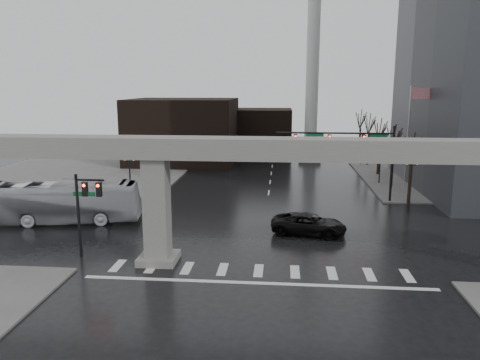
{
  "coord_description": "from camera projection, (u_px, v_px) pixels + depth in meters",
  "views": [
    {
      "loc": [
        1.38,
        -30.11,
        12.03
      ],
      "look_at": [
        -1.94,
        6.88,
        4.5
      ],
      "focal_mm": 35.0,
      "sensor_mm": 36.0,
      "label": 1
    }
  ],
  "objects": [
    {
      "name": "sidewalk_ne",
      "position": [
        459.0,
        173.0,
        64.75
      ],
      "size": [
        28.0,
        36.0,
        0.15
      ],
      "primitive_type": "cube",
      "color": "slate",
      "rests_on": "ground"
    },
    {
      "name": "sidewalk_nw",
      "position": [
        96.0,
        168.0,
        69.31
      ],
      "size": [
        28.0,
        36.0,
        0.15
      ],
      "primitive_type": "cube",
      "color": "slate",
      "rests_on": "ground"
    },
    {
      "name": "city_bus",
      "position": [
        63.0,
        202.0,
        41.46
      ],
      "size": [
        13.82,
        5.36,
        3.76
      ],
      "primitive_type": "imported",
      "rotation": [
        0.0,
        0.0,
        1.74
      ],
      "color": "silver",
      "rests_on": "ground"
    },
    {
      "name": "tree_right_2",
      "position": [
        379.0,
        154.0,
        63.26
      ],
      "size": [
        1.1,
        1.63,
        7.85
      ],
      "color": "black",
      "rests_on": "ground"
    },
    {
      "name": "lamp_right_0",
      "position": [
        411.0,
        179.0,
        43.7
      ],
      "size": [
        1.22,
        0.32,
        5.11
      ],
      "color": "black",
      "rests_on": "ground"
    },
    {
      "name": "pickup_truck",
      "position": [
        309.0,
        224.0,
        38.41
      ],
      "size": [
        6.49,
        3.82,
        1.69
      ],
      "primitive_type": "imported",
      "rotation": [
        0.0,
        0.0,
        1.4
      ],
      "color": "black",
      "rests_on": "ground"
    },
    {
      "name": "lamp_right_1",
      "position": [
        380.0,
        156.0,
        57.37
      ],
      "size": [
        1.22,
        0.32,
        5.11
      ],
      "color": "black",
      "rests_on": "ground"
    },
    {
      "name": "tree_right_0",
      "position": [
        410.0,
        178.0,
        47.67
      ],
      "size": [
        1.09,
        1.58,
        7.5
      ],
      "color": "black",
      "rests_on": "ground"
    },
    {
      "name": "lamp_left_0",
      "position": [
        130.0,
        174.0,
        46.07
      ],
      "size": [
        1.22,
        0.32,
        5.11
      ],
      "color": "black",
      "rests_on": "ground"
    },
    {
      "name": "building_far_left",
      "position": [
        183.0,
        131.0,
        73.14
      ],
      "size": [
        16.0,
        14.0,
        10.0
      ],
      "primitive_type": "cube",
      "color": "black",
      "rests_on": "ground"
    },
    {
      "name": "elevated_guideway",
      "position": [
        280.0,
        166.0,
        30.43
      ],
      "size": [
        48.0,
        2.6,
        8.7
      ],
      "color": "gray",
      "rests_on": "ground"
    },
    {
      "name": "signal_left_pole",
      "position": [
        85.0,
        201.0,
        32.66
      ],
      "size": [
        2.3,
        0.3,
        6.0
      ],
      "color": "black",
      "rests_on": "ground"
    },
    {
      "name": "tree_right_1",
      "position": [
        392.0,
        164.0,
        55.46
      ],
      "size": [
        1.09,
        1.61,
        7.67
      ],
      "color": "black",
      "rests_on": "ground"
    },
    {
      "name": "flagpole_assembly",
      "position": [
        411.0,
        128.0,
        50.55
      ],
      "size": [
        2.06,
        0.12,
        12.0
      ],
      "color": "silver",
      "rests_on": "ground"
    },
    {
      "name": "building_far_mid",
      "position": [
        263.0,
        132.0,
        82.05
      ],
      "size": [
        10.0,
        10.0,
        8.0
      ],
      "primitive_type": "cube",
      "color": "black",
      "rests_on": "ground"
    },
    {
      "name": "lamp_left_1",
      "position": [
        165.0,
        154.0,
        59.73
      ],
      "size": [
        1.22,
        0.32,
        5.11
      ],
      "color": "black",
      "rests_on": "ground"
    },
    {
      "name": "lamp_left_2",
      "position": [
        187.0,
        141.0,
        73.4
      ],
      "size": [
        1.22,
        0.32,
        5.11
      ],
      "color": "black",
      "rests_on": "ground"
    },
    {
      "name": "tree_right_4",
      "position": [
        360.0,
        140.0,
        78.85
      ],
      "size": [
        1.12,
        1.69,
        8.19
      ],
      "color": "black",
      "rests_on": "ground"
    },
    {
      "name": "smokestack",
      "position": [
        312.0,
        77.0,
        73.63
      ],
      "size": [
        3.6,
        3.6,
        30.0
      ],
      "color": "silver",
      "rests_on": "ground"
    },
    {
      "name": "signal_mast_arm",
      "position": [
        355.0,
        147.0,
        48.31
      ],
      "size": [
        12.12,
        0.43,
        8.0
      ],
      "color": "black",
      "rests_on": "ground"
    },
    {
      "name": "lamp_right_2",
      "position": [
        362.0,
        143.0,
        71.03
      ],
      "size": [
        1.22,
        0.32,
        5.11
      ],
      "color": "black",
      "rests_on": "ground"
    },
    {
      "name": "ground",
      "position": [
        259.0,
        265.0,
        31.91
      ],
      "size": [
        160.0,
        160.0,
        0.0
      ],
      "primitive_type": "plane",
      "color": "black",
      "rests_on": "ground"
    },
    {
      "name": "tree_right_3",
      "position": [
        368.0,
        146.0,
        71.05
      ],
      "size": [
        1.11,
        1.66,
        8.02
      ],
      "color": "black",
      "rests_on": "ground"
    }
  ]
}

